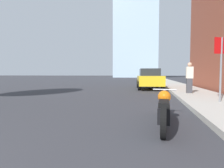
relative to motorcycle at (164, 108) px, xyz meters
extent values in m
cube|color=#B2ADA3|center=(2.20, 35.36, -0.31)|extent=(2.47, 240.00, 0.15)
cube|color=#9EB7CC|center=(-6.22, 72.35, 26.13)|extent=(17.49, 17.49, 53.04)
cylinder|color=black|center=(0.07, 0.88, -0.07)|extent=(0.15, 0.65, 0.65)
cylinder|color=black|center=(-0.08, -0.95, -0.07)|extent=(0.15, 0.65, 0.65)
cube|color=black|center=(0.00, -0.04, -0.05)|extent=(0.35, 1.41, 0.33)
sphere|color=orange|center=(0.02, 0.24, 0.23)|extent=(0.32, 0.32, 0.32)
cube|color=black|center=(-0.03, -0.34, 0.16)|extent=(0.27, 0.66, 0.10)
sphere|color=silver|center=(0.08, 0.91, 0.26)|extent=(0.16, 0.16, 0.16)
cylinder|color=silver|center=(0.06, 0.78, 0.37)|extent=(0.62, 0.09, 0.04)
cube|color=gold|center=(-0.42, 10.24, 0.31)|extent=(2.22, 4.52, 0.73)
cube|color=#23282D|center=(-0.42, 10.24, 0.96)|extent=(1.73, 2.24, 0.56)
cylinder|color=black|center=(-1.40, 11.50, -0.05)|extent=(0.27, 0.69, 0.67)
cylinder|color=black|center=(0.29, 11.68, -0.05)|extent=(0.27, 0.69, 0.67)
cylinder|color=black|center=(-1.12, 8.81, -0.05)|extent=(0.27, 0.69, 0.67)
cylinder|color=black|center=(0.56, 8.99, -0.05)|extent=(0.27, 0.69, 0.67)
cube|color=#1E6B33|center=(-0.37, 22.48, 0.30)|extent=(2.11, 4.25, 0.76)
cube|color=#23282D|center=(-0.37, 22.48, 1.04)|extent=(1.69, 2.08, 0.73)
cylinder|color=black|center=(-1.16, 23.82, -0.08)|extent=(0.24, 0.62, 0.61)
cylinder|color=black|center=(0.58, 23.70, -0.08)|extent=(0.24, 0.62, 0.61)
cylinder|color=black|center=(-1.33, 21.26, -0.08)|extent=(0.24, 0.62, 0.61)
cylinder|color=black|center=(0.41, 21.15, -0.08)|extent=(0.24, 0.62, 0.61)
cube|color=#1E3899|center=(-0.37, 34.55, 0.27)|extent=(1.89, 4.24, 0.71)
cube|color=#23282D|center=(-0.37, 34.55, 1.00)|extent=(1.53, 2.07, 0.73)
cylinder|color=black|center=(-1.23, 35.80, -0.08)|extent=(0.23, 0.62, 0.62)
cylinder|color=black|center=(0.36, 35.88, -0.08)|extent=(0.23, 0.62, 0.62)
cylinder|color=black|center=(-1.10, 33.22, -0.08)|extent=(0.23, 0.62, 0.62)
cylinder|color=black|center=(0.49, 33.30, -0.08)|extent=(0.23, 0.62, 0.62)
cylinder|color=slate|center=(2.24, 3.02, 0.96)|extent=(0.07, 0.07, 2.39)
cube|color=red|center=(2.24, 3.02, 1.85)|extent=(0.57, 0.26, 0.60)
cube|color=#38383D|center=(1.79, 6.11, 0.17)|extent=(0.29, 0.20, 0.81)
cube|color=beige|center=(1.79, 6.11, 0.89)|extent=(0.36, 0.20, 0.64)
sphere|color=tan|center=(1.79, 6.11, 1.33)|extent=(0.24, 0.24, 0.24)
camera|label=1|loc=(-0.32, -4.22, 0.78)|focal=28.00mm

